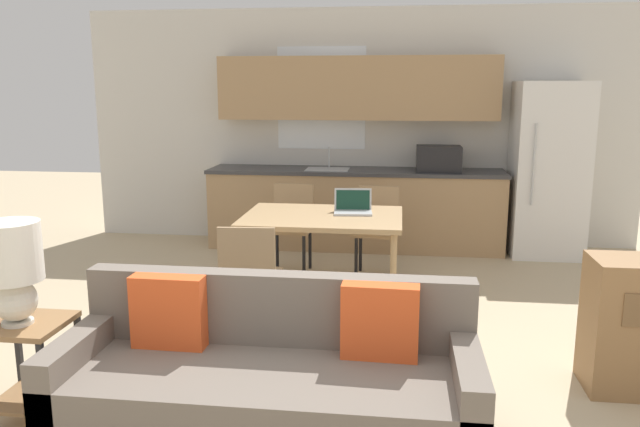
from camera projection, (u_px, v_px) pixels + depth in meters
wall_back at (357, 127)px, 7.27m from camera, size 6.40×0.07×2.70m
kitchen_counter at (357, 174)px, 7.08m from camera, size 3.33×0.65×2.15m
refrigerator at (548, 170)px, 6.72m from camera, size 0.75×0.71×1.87m
dining_table at (323, 223)px, 5.25m from camera, size 1.32×0.98×0.75m
couch at (270, 376)px, 3.25m from camera, size 2.13×0.80×0.82m
side_table at (29, 355)px, 3.39m from camera, size 0.42×0.42×0.57m
table_lamp at (12, 265)px, 3.26m from camera, size 0.31×0.31×0.56m
dining_chair_far_left at (291, 223)px, 6.18m from camera, size 0.43×0.43×0.86m
dining_chair_near_left at (250, 274)px, 4.48m from camera, size 0.45×0.45×0.86m
dining_chair_far_right at (377, 226)px, 6.04m from camera, size 0.44×0.44×0.86m
laptop at (353, 207)px, 5.33m from camera, size 0.34×0.28×0.20m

